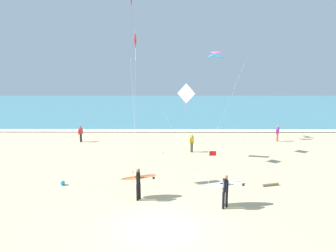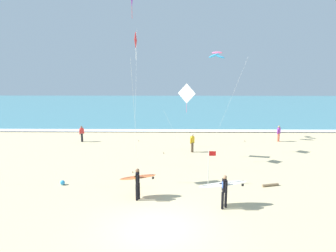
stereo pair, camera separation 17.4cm
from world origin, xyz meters
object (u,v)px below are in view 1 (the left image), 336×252
(bystander_purple_top, at_px, (277,133))
(surfer_trailing, at_px, (138,180))
(kite_arc_rose_mid, at_px, (216,55))
(beach_ball, at_px, (63,183))
(bystander_yellow_top, at_px, (192,143))
(surfer_lead, at_px, (224,186))
(kite_diamond_violet_high, at_px, (131,7))
(driftwood_log, at_px, (270,185))
(kite_diamond_scarlet_low, at_px, (135,46))
(kite_diamond_ivory_near, at_px, (186,95))
(lifeguard_flag, at_px, (210,164))
(bystander_red_top, at_px, (81,134))

(bystander_purple_top, bearing_deg, surfer_trailing, -131.42)
(kite_arc_rose_mid, height_order, beach_ball, kite_arc_rose_mid)
(beach_ball, bearing_deg, bystander_yellow_top, 43.27)
(surfer_lead, xyz_separation_m, kite_arc_rose_mid, (1.87, 16.20, 7.38))
(surfer_lead, bearing_deg, kite_diamond_violet_high, 118.57)
(driftwood_log, bearing_deg, kite_diamond_violet_high, 139.49)
(kite_diamond_scarlet_low, distance_m, bystander_purple_top, 16.94)
(kite_diamond_scarlet_low, bearing_deg, kite_arc_rose_mid, 51.53)
(kite_diamond_scarlet_low, xyz_separation_m, bystander_purple_top, (13.09, 7.52, -7.70))
(kite_diamond_ivory_near, distance_m, kite_diamond_violet_high, 8.10)
(kite_diamond_ivory_near, height_order, bystander_purple_top, kite_diamond_ivory_near)
(bystander_yellow_top, distance_m, lifeguard_flag, 7.56)
(kite_diamond_ivory_near, bearing_deg, surfer_lead, -80.82)
(bystander_purple_top, distance_m, lifeguard_flag, 14.41)
(bystander_yellow_top, relative_size, driftwood_log, 1.52)
(bystander_purple_top, xyz_separation_m, lifeguard_flag, (-8.27, -11.79, 0.45))
(surfer_lead, xyz_separation_m, kite_diamond_scarlet_low, (-5.13, 7.39, 7.46))
(surfer_trailing, distance_m, kite_diamond_violet_high, 14.41)
(beach_ball, bearing_deg, kite_diamond_violet_high, 66.04)
(surfer_trailing, relative_size, bystander_yellow_top, 1.25)
(kite_diamond_scarlet_low, distance_m, lifeguard_flag, 9.69)
(surfer_trailing, height_order, kite_diamond_violet_high, kite_diamond_violet_high)
(surfer_trailing, height_order, bystander_red_top, surfer_trailing)
(surfer_trailing, xyz_separation_m, bystander_purple_top, (12.32, 13.97, -0.23))
(surfer_trailing, distance_m, kite_diamond_scarlet_low, 9.90)
(kite_diamond_ivory_near, relative_size, kite_arc_rose_mid, 0.67)
(bystander_purple_top, height_order, beach_ball, bystander_purple_top)
(kite_diamond_violet_high, xyz_separation_m, driftwood_log, (8.99, -7.68, -11.66))
(lifeguard_flag, bearing_deg, surfer_trailing, -151.73)
(kite_diamond_ivory_near, xyz_separation_m, kite_diamond_scarlet_low, (-3.67, -1.68, 3.52))
(bystander_purple_top, xyz_separation_m, driftwood_log, (-4.68, -12.09, -0.74))
(kite_diamond_scarlet_low, xyz_separation_m, beach_ball, (-3.98, -4.53, -8.37))
(surfer_trailing, relative_size, kite_diamond_scarlet_low, 0.21)
(kite_arc_rose_mid, height_order, bystander_red_top, kite_arc_rose_mid)
(kite_arc_rose_mid, relative_size, bystander_red_top, 5.52)
(beach_ball, bearing_deg, kite_diamond_scarlet_low, 48.65)
(bystander_yellow_top, xyz_separation_m, lifeguard_flag, (0.52, -7.53, 0.45))
(kite_diamond_ivory_near, bearing_deg, bystander_purple_top, 31.79)
(kite_diamond_violet_high, bearing_deg, surfer_lead, -61.43)
(bystander_purple_top, distance_m, beach_ball, 20.90)
(beach_ball, xyz_separation_m, driftwood_log, (12.39, -0.04, -0.06))
(kite_diamond_ivory_near, xyz_separation_m, driftwood_log, (4.74, -6.25, -4.92))
(kite_arc_rose_mid, xyz_separation_m, beach_ball, (-10.98, -13.34, -8.29))
(kite_diamond_scarlet_low, xyz_separation_m, lifeguard_flag, (4.81, -4.27, -7.25))
(kite_diamond_ivory_near, relative_size, bystander_yellow_top, 3.69)
(bystander_red_top, xyz_separation_m, bystander_yellow_top, (10.59, -3.84, 0.00))
(kite_diamond_violet_high, height_order, lifeguard_flag, kite_diamond_violet_high)
(surfer_trailing, bearing_deg, driftwood_log, 13.81)
(bystander_yellow_top, xyz_separation_m, driftwood_log, (4.11, -7.83, -0.74))
(surfer_lead, bearing_deg, kite_diamond_ivory_near, 99.18)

